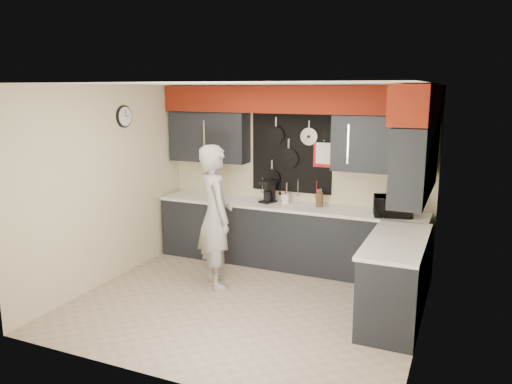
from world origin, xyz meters
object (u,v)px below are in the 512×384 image
at_px(knife_block, 319,200).
at_px(utensil_crock, 286,199).
at_px(microwave, 393,206).
at_px(person, 215,217).
at_px(coffee_maker, 268,191).

xyz_separation_m(knife_block, utensil_crock, (-0.50, -0.01, -0.03)).
relative_size(microwave, utensil_crock, 3.40).
bearing_deg(person, microwave, -108.12).
relative_size(microwave, person, 0.26).
bearing_deg(person, utensil_crock, -69.82).
bearing_deg(microwave, person, -168.90).
bearing_deg(utensil_crock, coffee_maker, -177.74).
distance_m(utensil_crock, coffee_maker, 0.28).
xyz_separation_m(microwave, knife_block, (-1.02, 0.14, -0.03)).
height_order(microwave, knife_block, microwave).
distance_m(utensil_crock, person, 1.25).
relative_size(microwave, coffee_maker, 1.48).
height_order(coffee_maker, person, person).
xyz_separation_m(utensil_crock, person, (-0.55, -1.12, -0.06)).
height_order(utensil_crock, coffee_maker, coffee_maker).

